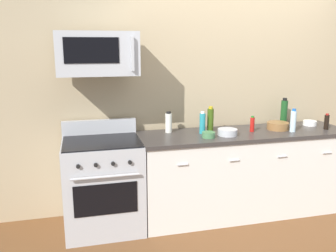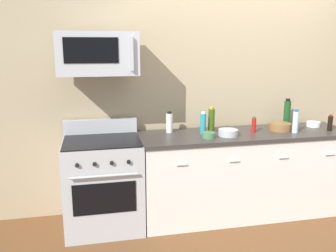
% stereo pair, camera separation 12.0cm
% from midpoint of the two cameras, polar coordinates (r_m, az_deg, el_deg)
% --- Properties ---
extents(ground_plane, '(6.46, 6.46, 0.00)m').
position_cam_midpoint_polar(ground_plane, '(4.19, 10.86, -13.23)').
color(ground_plane, brown).
extents(back_wall, '(5.38, 0.10, 2.70)m').
position_cam_midpoint_polar(back_wall, '(4.18, 9.29, 6.12)').
color(back_wall, tan).
rests_on(back_wall, ground_plane).
extents(counter_unit, '(2.29, 0.66, 0.92)m').
position_cam_midpoint_polar(counter_unit, '(4.01, 11.14, -7.32)').
color(counter_unit, silver).
rests_on(counter_unit, ground_plane).
extents(range_oven, '(0.76, 0.69, 1.07)m').
position_cam_midpoint_polar(range_oven, '(3.67, -11.28, -9.15)').
color(range_oven, '#B7BABF').
rests_on(range_oven, ground_plane).
extents(microwave, '(0.74, 0.44, 0.40)m').
position_cam_midpoint_polar(microwave, '(3.45, -12.25, 11.30)').
color(microwave, '#B7BABF').
extents(bottle_vinegar_white, '(0.07, 0.07, 0.22)m').
position_cam_midpoint_polar(bottle_vinegar_white, '(3.76, -0.82, 0.55)').
color(bottle_vinegar_white, silver).
rests_on(bottle_vinegar_white, countertop_slab).
extents(bottle_hot_sauce_red, '(0.05, 0.05, 0.17)m').
position_cam_midpoint_polar(bottle_hot_sauce_red, '(3.89, 12.50, 0.27)').
color(bottle_hot_sauce_red, '#B21914').
rests_on(bottle_hot_sauce_red, countertop_slab).
extents(bottle_wine_green, '(0.08, 0.08, 0.32)m').
position_cam_midpoint_polar(bottle_wine_green, '(4.29, 17.35, 2.10)').
color(bottle_wine_green, '#19471E').
rests_on(bottle_wine_green, countertop_slab).
extents(bottle_water_clear, '(0.06, 0.06, 0.25)m').
position_cam_midpoint_polar(bottle_water_clear, '(4.00, 18.64, 0.78)').
color(bottle_water_clear, silver).
rests_on(bottle_water_clear, countertop_slab).
extents(bottle_soy_sauce_dark, '(0.05, 0.05, 0.18)m').
position_cam_midpoint_polar(bottle_soy_sauce_dark, '(4.25, 23.35, 0.61)').
color(bottle_soy_sauce_dark, black).
rests_on(bottle_soy_sauce_dark, countertop_slab).
extents(bottle_dish_soap, '(0.06, 0.06, 0.24)m').
position_cam_midpoint_polar(bottle_dish_soap, '(3.72, 4.62, 0.47)').
color(bottle_dish_soap, teal).
rests_on(bottle_dish_soap, countertop_slab).
extents(bottle_olive_oil, '(0.07, 0.07, 0.28)m').
position_cam_midpoint_polar(bottle_olive_oil, '(3.80, 5.92, 0.98)').
color(bottle_olive_oil, '#385114').
rests_on(bottle_olive_oil, countertop_slab).
extents(bowl_steel_prep, '(0.20, 0.20, 0.07)m').
position_cam_midpoint_polar(bowl_steel_prep, '(3.69, 8.60, -0.94)').
color(bowl_steel_prep, '#B2B5BA').
rests_on(bowl_steel_prep, countertop_slab).
extents(bowl_white_ceramic, '(0.15, 0.15, 0.05)m').
position_cam_midpoint_polar(bowl_white_ceramic, '(4.41, 21.07, 0.48)').
color(bowl_white_ceramic, white).
rests_on(bowl_white_ceramic, countertop_slab).
extents(bowl_wooden_salad, '(0.23, 0.23, 0.08)m').
position_cam_midpoint_polar(bowl_wooden_salad, '(4.07, 16.40, 0.07)').
color(bowl_wooden_salad, brown).
rests_on(bowl_wooden_salad, countertop_slab).
extents(bowl_green_glaze, '(0.13, 0.13, 0.06)m').
position_cam_midpoint_polar(bowl_green_glaze, '(3.58, 5.57, -1.39)').
color(bowl_green_glaze, '#477A4C').
rests_on(bowl_green_glaze, countertop_slab).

